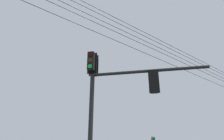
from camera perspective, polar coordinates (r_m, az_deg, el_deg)
signal_mast_assembly at (r=9.59m, az=-0.57°, el=-6.06°), size 3.20×4.72×6.80m
overhead_wire_span at (r=12.42m, az=1.65°, el=10.68°), size 34.61×5.38×1.98m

